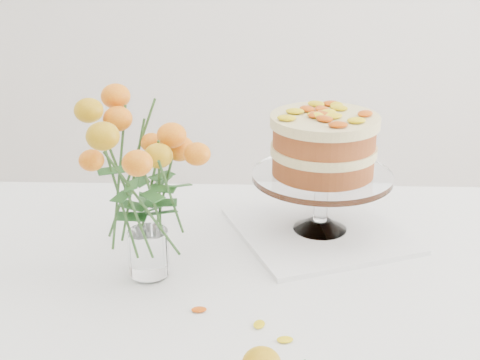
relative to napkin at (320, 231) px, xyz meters
name	(u,v)px	position (x,y,z in m)	size (l,w,h in m)	color
table	(270,320)	(-0.10, -0.20, -0.09)	(1.43, 0.93, 0.76)	tan
napkin	(320,231)	(0.00, 0.00, 0.00)	(0.32, 0.32, 0.01)	white
cake_stand	(323,151)	(0.00, 0.00, 0.17)	(0.28, 0.28, 0.25)	white
rose_vase	(144,167)	(-0.32, -0.19, 0.21)	(0.30, 0.30, 0.36)	white
stray_petal_a	(199,310)	(-0.22, -0.30, 0.00)	(0.03, 0.02, 0.00)	yellow
stray_petal_b	(259,325)	(-0.12, -0.34, 0.00)	(0.03, 0.02, 0.00)	yellow
stray_petal_c	(285,340)	(-0.08, -0.38, 0.00)	(0.03, 0.02, 0.00)	yellow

